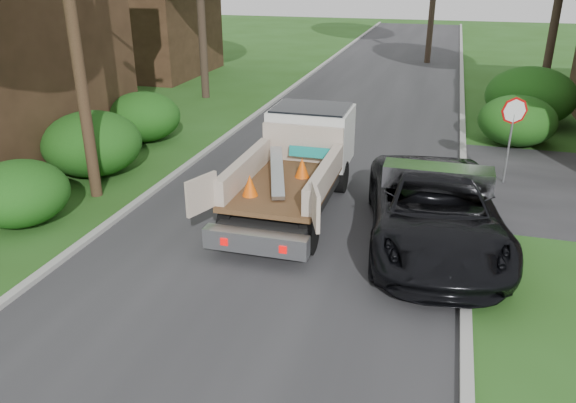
# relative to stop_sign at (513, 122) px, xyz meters

# --- Properties ---
(ground) EXTENTS (120.00, 120.00, 0.00)m
(ground) POSITION_rel_stop_sign_xyz_m (-5.20, -9.00, -1.78)
(ground) COLOR #244C15
(ground) RESTS_ON ground
(road) EXTENTS (8.00, 90.00, 0.02)m
(road) POSITION_rel_stop_sign_xyz_m (-5.20, 1.00, -1.77)
(road) COLOR #28282B
(road) RESTS_ON ground
(curb_left) EXTENTS (0.20, 90.00, 0.12)m
(curb_left) POSITION_rel_stop_sign_xyz_m (-9.30, 1.00, -1.72)
(curb_left) COLOR #9E9E99
(curb_left) RESTS_ON ground
(curb_right) EXTENTS (0.20, 90.00, 0.12)m
(curb_right) POSITION_rel_stop_sign_xyz_m (-1.10, 1.00, -1.72)
(curb_right) COLOR #9E9E99
(curb_right) RESTS_ON ground
(stop_sign) EXTENTS (0.71, 0.32, 2.48)m
(stop_sign) POSITION_rel_stop_sign_xyz_m (0.00, 0.00, 0.00)
(stop_sign) COLOR slate
(stop_sign) RESTS_ON ground
(house_left_far) EXTENTS (7.56, 7.56, 6.00)m
(house_left_far) POSITION_rel_stop_sign_xyz_m (-18.70, 13.00, 1.27)
(house_left_far) COLOR #322114
(house_left_far) RESTS_ON ground
(hedge_left_a) EXTENTS (2.34, 2.34, 1.53)m
(hedge_left_a) POSITION_rel_stop_sign_xyz_m (-11.40, -6.00, -1.01)
(hedge_left_a) COLOR #124510
(hedge_left_a) RESTS_ON ground
(hedge_left_b) EXTENTS (2.86, 2.86, 1.87)m
(hedge_left_b) POSITION_rel_stop_sign_xyz_m (-11.70, -2.50, -0.84)
(hedge_left_b) COLOR #124510
(hedge_left_b) RESTS_ON ground
(hedge_left_c) EXTENTS (2.60, 2.60, 1.70)m
(hedge_left_c) POSITION_rel_stop_sign_xyz_m (-12.00, 1.00, -0.93)
(hedge_left_c) COLOR #124510
(hedge_left_c) RESTS_ON ground
(hedge_right_a) EXTENTS (2.60, 2.60, 1.70)m
(hedge_right_a) POSITION_rel_stop_sign_xyz_m (0.60, 4.00, -0.93)
(hedge_right_a) COLOR #124510
(hedge_right_a) RESTS_ON ground
(hedge_right_b) EXTENTS (3.38, 3.38, 2.21)m
(hedge_right_b) POSITION_rel_stop_sign_xyz_m (1.30, 7.00, -0.67)
(hedge_right_b) COLOR #124510
(hedge_right_b) RESTS_ON ground
(flatbed_truck) EXTENTS (2.79, 5.94, 2.25)m
(flatbed_truck) POSITION_rel_stop_sign_xyz_m (-5.30, -2.76, -0.55)
(flatbed_truck) COLOR black
(flatbed_truck) RESTS_ON ground
(black_pickup) EXTENTS (3.58, 6.32, 1.67)m
(black_pickup) POSITION_rel_stop_sign_xyz_m (-1.84, -4.50, -0.94)
(black_pickup) COLOR black
(black_pickup) RESTS_ON ground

